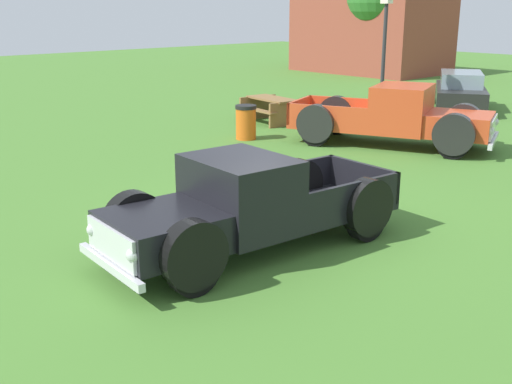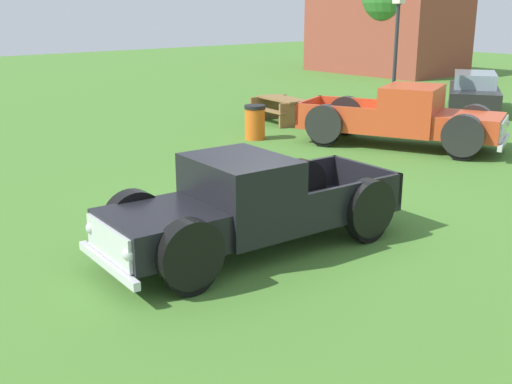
{
  "view_description": "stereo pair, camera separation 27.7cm",
  "coord_description": "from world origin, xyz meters",
  "px_view_note": "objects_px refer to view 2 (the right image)",
  "views": [
    {
      "loc": [
        7.39,
        -7.01,
        3.61
      ],
      "look_at": [
        0.66,
        -0.84,
        0.9
      ],
      "focal_mm": 44.42,
      "sensor_mm": 36.0,
      "label": 1
    },
    {
      "loc": [
        7.57,
        -6.8,
        3.61
      ],
      "look_at": [
        0.66,
        -0.84,
        0.9
      ],
      "focal_mm": 44.42,
      "sensor_mm": 36.0,
      "label": 2
    }
  ],
  "objects_px": {
    "lamp_post_far": "(396,53)",
    "trash_can": "(255,122)",
    "sedan_distant_a": "(474,91)",
    "picnic_table": "(283,107)",
    "pickup_truck_behind_left": "(413,119)",
    "pickup_truck_foreground": "(237,209)"
  },
  "relations": [
    {
      "from": "pickup_truck_foreground",
      "to": "picnic_table",
      "type": "distance_m",
      "value": 11.15
    },
    {
      "from": "pickup_truck_behind_left",
      "to": "lamp_post_far",
      "type": "relative_size",
      "value": 1.37
    },
    {
      "from": "lamp_post_far",
      "to": "trash_can",
      "type": "bearing_deg",
      "value": -96.07
    },
    {
      "from": "pickup_truck_foreground",
      "to": "trash_can",
      "type": "relative_size",
      "value": 5.21
    },
    {
      "from": "pickup_truck_foreground",
      "to": "pickup_truck_behind_left",
      "type": "height_order",
      "value": "pickup_truck_behind_left"
    },
    {
      "from": "sedan_distant_a",
      "to": "trash_can",
      "type": "bearing_deg",
      "value": -98.32
    },
    {
      "from": "pickup_truck_foreground",
      "to": "pickup_truck_behind_left",
      "type": "bearing_deg",
      "value": 108.56
    },
    {
      "from": "lamp_post_far",
      "to": "picnic_table",
      "type": "relative_size",
      "value": 2.07
    },
    {
      "from": "pickup_truck_foreground",
      "to": "sedan_distant_a",
      "type": "relative_size",
      "value": 1.17
    },
    {
      "from": "lamp_post_far",
      "to": "picnic_table",
      "type": "xyz_separation_m",
      "value": [
        -1.98,
        -3.02,
        -1.64
      ]
    },
    {
      "from": "pickup_truck_foreground",
      "to": "picnic_table",
      "type": "xyz_separation_m",
      "value": [
        -7.66,
        8.1,
        -0.21
      ]
    },
    {
      "from": "pickup_truck_foreground",
      "to": "lamp_post_far",
      "type": "distance_m",
      "value": 12.56
    },
    {
      "from": "sedan_distant_a",
      "to": "lamp_post_far",
      "type": "height_order",
      "value": "lamp_post_far"
    },
    {
      "from": "sedan_distant_a",
      "to": "trash_can",
      "type": "xyz_separation_m",
      "value": [
        -1.32,
        -9.0,
        -0.22
      ]
    },
    {
      "from": "sedan_distant_a",
      "to": "picnic_table",
      "type": "height_order",
      "value": "sedan_distant_a"
    },
    {
      "from": "pickup_truck_foreground",
      "to": "picnic_table",
      "type": "height_order",
      "value": "pickup_truck_foreground"
    },
    {
      "from": "pickup_truck_behind_left",
      "to": "sedan_distant_a",
      "type": "bearing_deg",
      "value": 108.47
    },
    {
      "from": "pickup_truck_foreground",
      "to": "trash_can",
      "type": "bearing_deg",
      "value": 137.53
    },
    {
      "from": "pickup_truck_behind_left",
      "to": "sedan_distant_a",
      "type": "height_order",
      "value": "pickup_truck_behind_left"
    },
    {
      "from": "sedan_distant_a",
      "to": "picnic_table",
      "type": "relative_size",
      "value": 2.15
    },
    {
      "from": "lamp_post_far",
      "to": "pickup_truck_foreground",
      "type": "bearing_deg",
      "value": -62.95
    },
    {
      "from": "sedan_distant_a",
      "to": "pickup_truck_foreground",
      "type": "bearing_deg",
      "value": -71.48
    }
  ]
}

